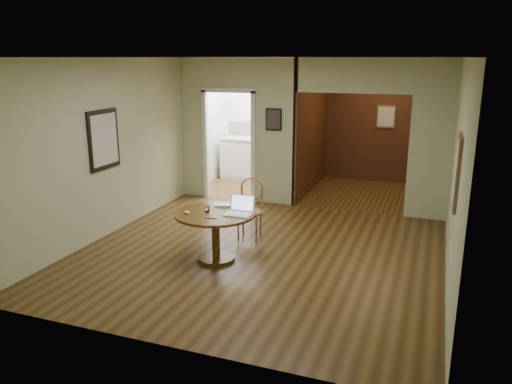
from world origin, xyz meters
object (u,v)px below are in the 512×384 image
(open_laptop, at_px, (240,209))
(chair, at_px, (250,205))
(dining_table, at_px, (216,225))
(closed_laptop, at_px, (225,206))

(open_laptop, bearing_deg, chair, 102.12)
(dining_table, xyz_separation_m, closed_laptop, (0.02, 0.28, 0.19))
(dining_table, relative_size, closed_laptop, 3.41)
(closed_laptop, bearing_deg, open_laptop, -52.05)
(dining_table, distance_m, closed_laptop, 0.34)
(chair, xyz_separation_m, open_laptop, (0.21, -0.94, 0.23))
(open_laptop, relative_size, closed_laptop, 1.08)
(dining_table, bearing_deg, open_laptop, 11.59)
(chair, relative_size, closed_laptop, 2.89)
(chair, bearing_deg, dining_table, -103.12)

